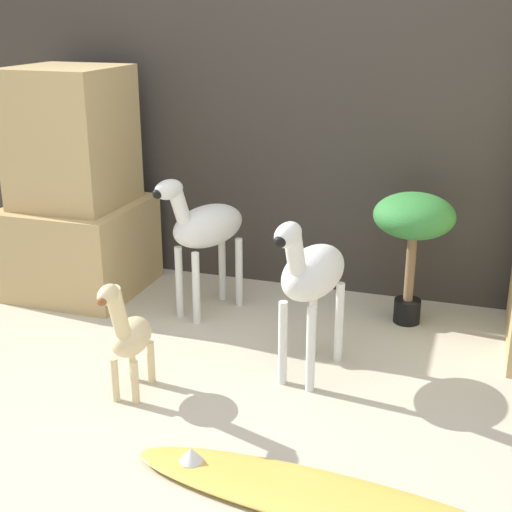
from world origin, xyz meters
TOP-DOWN VIEW (x-y plane):
  - ground_plane at (0.00, 0.00)m, footprint 14.00×14.00m
  - wall_back at (0.00, 1.53)m, footprint 6.40×0.08m
  - rock_pillar_left at (-1.29, 1.07)m, footprint 0.66×0.67m
  - zebra_right at (0.15, 0.51)m, footprint 0.28×0.56m
  - zebra_left at (-0.51, 0.98)m, footprint 0.37×0.55m
  - giraffe_figurine at (-0.49, 0.11)m, footprint 0.16×0.37m
  - potted_palm_front at (0.49, 1.18)m, footprint 0.39×0.39m
  - surfboard at (0.39, -0.30)m, footprint 1.32×0.35m

SIDE VIEW (x-z plane):
  - ground_plane at x=0.00m, z-range 0.00..0.00m
  - surfboard at x=0.39m, z-range -0.02..0.06m
  - giraffe_figurine at x=-0.49m, z-range 0.00..0.54m
  - zebra_right at x=0.15m, z-range 0.09..0.82m
  - zebra_left at x=-0.51m, z-range 0.09..0.82m
  - potted_palm_front at x=0.49m, z-range 0.19..0.85m
  - rock_pillar_left at x=-1.29m, z-range -0.06..1.14m
  - wall_back at x=0.00m, z-range 0.00..2.20m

